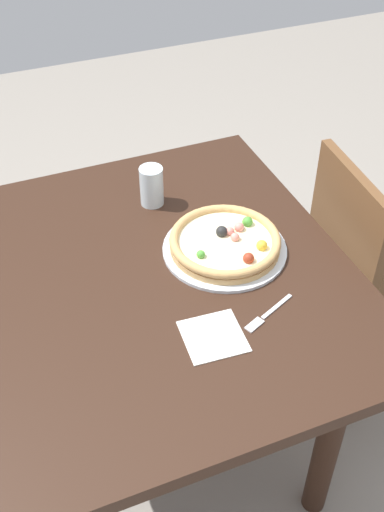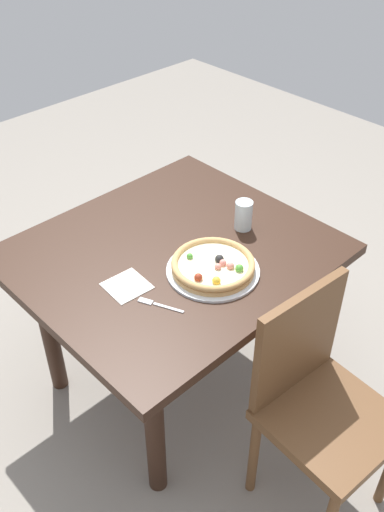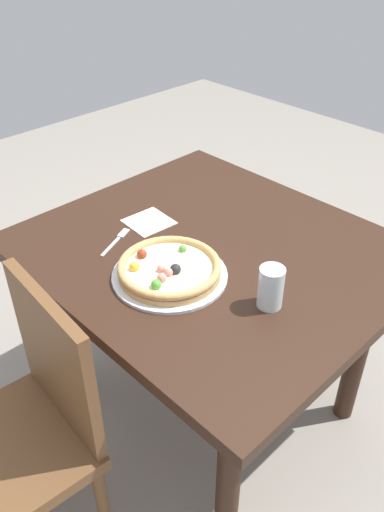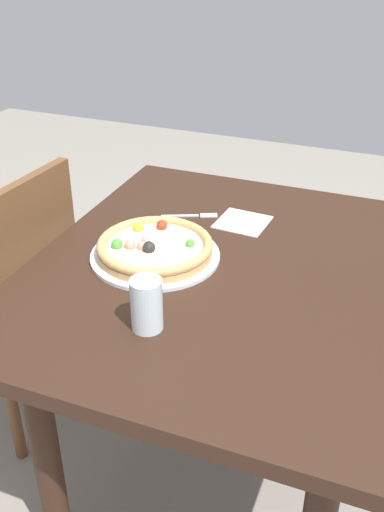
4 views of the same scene
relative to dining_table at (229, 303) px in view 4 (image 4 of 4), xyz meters
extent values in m
plane|color=gray|center=(0.00, 0.00, -0.63)|extent=(6.00, 6.00, 0.00)
cube|color=#331E14|center=(0.00, 0.00, 0.09)|extent=(1.11, 0.99, 0.04)
cylinder|color=#331E14|center=(-0.40, -0.34, -0.28)|extent=(0.07, 0.07, 0.70)
cylinder|color=#331E14|center=(0.40, -0.34, -0.28)|extent=(0.07, 0.07, 0.70)
cylinder|color=#331E14|center=(-0.40, 0.34, -0.28)|extent=(0.07, 0.07, 0.70)
cylinder|color=brown|center=(-0.18, -0.93, -0.42)|extent=(0.04, 0.04, 0.43)
cylinder|color=brown|center=(0.18, -0.62, -0.42)|extent=(0.04, 0.04, 0.43)
cylinder|color=brown|center=(-0.16, -0.59, -0.42)|extent=(0.04, 0.04, 0.43)
cube|color=brown|center=(0.01, -0.59, 0.05)|extent=(0.38, 0.06, 0.42)
cylinder|color=silver|center=(0.02, -0.20, 0.11)|extent=(0.34, 0.34, 0.01)
cylinder|color=tan|center=(0.02, -0.20, 0.13)|extent=(0.30, 0.30, 0.02)
cylinder|color=beige|center=(0.02, -0.20, 0.14)|extent=(0.26, 0.26, 0.01)
torus|color=tan|center=(0.02, -0.20, 0.14)|extent=(0.30, 0.30, 0.02)
sphere|color=maroon|center=(-0.08, -0.22, 0.15)|extent=(0.03, 0.03, 0.03)
sphere|color=#E58C7F|center=(0.01, -0.23, 0.15)|extent=(0.02, 0.02, 0.02)
sphere|color=#E58C7F|center=(0.05, -0.25, 0.15)|extent=(0.03, 0.03, 0.03)
sphere|color=#262626|center=(0.05, -0.20, 0.15)|extent=(0.03, 0.03, 0.03)
sphere|color=#4C9E38|center=(-0.02, -0.11, 0.15)|extent=(0.02, 0.02, 0.02)
sphere|color=#4C9E38|center=(0.06, -0.28, 0.15)|extent=(0.03, 0.03, 0.03)
sphere|color=#E58C7F|center=(0.04, -0.22, 0.15)|extent=(0.03, 0.03, 0.03)
sphere|color=#E58C7F|center=(0.04, -0.22, 0.15)|extent=(0.02, 0.02, 0.02)
sphere|color=gold|center=(-0.05, -0.28, 0.15)|extent=(0.03, 0.03, 0.03)
cube|color=silver|center=(-0.22, -0.23, 0.11)|extent=(0.05, 0.10, 0.00)
cube|color=silver|center=(-0.26, -0.15, 0.11)|extent=(0.04, 0.05, 0.00)
cylinder|color=silver|center=(0.30, -0.09, 0.17)|extent=(0.07, 0.07, 0.12)
cube|color=white|center=(-0.25, -0.05, 0.11)|extent=(0.15, 0.15, 0.00)
camera|label=1|loc=(-1.14, 0.37, 1.21)|focal=43.98mm
camera|label=2|loc=(-1.12, -1.27, 1.41)|focal=39.72mm
camera|label=3|loc=(0.92, -0.99, 1.03)|focal=36.55mm
camera|label=4|loc=(1.23, 0.38, 0.90)|focal=42.16mm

